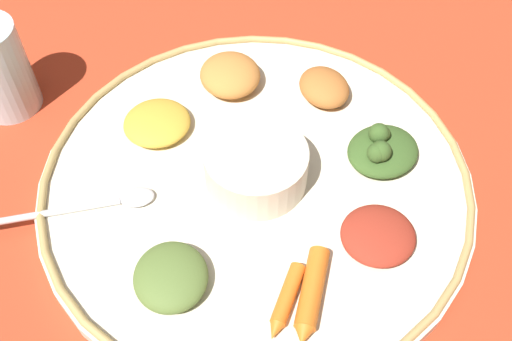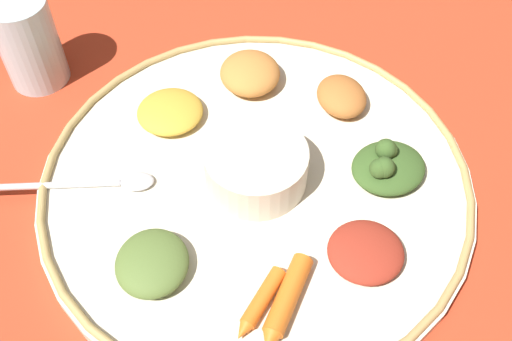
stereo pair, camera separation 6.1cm
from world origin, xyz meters
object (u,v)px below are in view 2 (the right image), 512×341
Objects in this scene: spoon at (91,183)px; carrot_near_spoon at (260,303)px; greens_pile at (387,166)px; carrot_outer at (286,301)px; drinking_glass at (30,47)px; center_bowl at (256,165)px.

carrot_near_spoon is (0.10, -0.19, 0.00)m from spoon.
greens_pile is 0.18m from carrot_outer.
spoon is 2.17× the size of carrot_outer.
greens_pile is 0.43m from drinking_glass.
carrot_near_spoon is at bearing 156.17° from carrot_outer.
center_bowl is at bearing 74.81° from carrot_outer.
carrot_near_spoon is at bearing -75.24° from drinking_glass.
carrot_outer reaches higher than carrot_near_spoon.
center_bowl is at bearing 156.70° from greens_pile.
greens_pile is (0.12, -0.05, -0.01)m from center_bowl.
drinking_glass is (-0.01, 0.20, 0.03)m from spoon.
carrot_outer is at bearing -72.82° from drinking_glass.
drinking_glass is at bearing 131.77° from greens_pile.
greens_pile is at bearing -48.23° from drinking_glass.
center_bowl is 0.59× the size of spoon.
drinking_glass reaches higher than spoon.
greens_pile is 0.71× the size of drinking_glass.
center_bowl is 1.52× the size of carrot_near_spoon.
spoon is at bearing 116.35° from carrot_near_spoon.
drinking_glass is (-0.16, 0.26, 0.01)m from center_bowl.
carrot_near_spoon is (-0.06, -0.13, -0.02)m from center_bowl.
carrot_outer is (-0.04, -0.14, -0.01)m from center_bowl.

